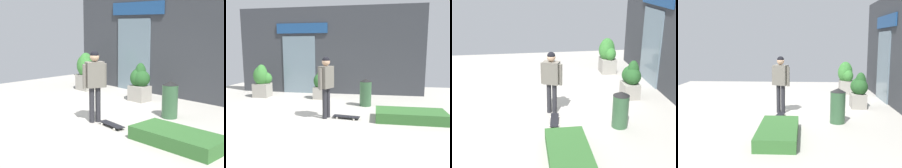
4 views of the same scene
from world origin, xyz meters
TOP-DOWN VIEW (x-y plane):
  - ground_plane at (0.00, 0.00)m, footprint 12.00×12.00m
  - building_facade at (-0.05, 3.51)m, footprint 8.41×0.31m
  - skateboarder at (0.75, -0.32)m, footprint 0.41×0.57m
  - skateboard at (1.33, -0.31)m, footprint 0.80×0.34m
  - planter_box_left at (-2.58, 2.16)m, footprint 0.75×0.65m
  - planter_box_right at (-0.06, 2.26)m, footprint 0.63×0.56m
  - trash_bin at (1.80, 1.33)m, footprint 0.42×0.42m
  - hedge_ledge at (3.12, -0.19)m, footprint 1.91×0.90m

SIDE VIEW (x-z plane):
  - ground_plane at x=0.00m, z-range 0.00..0.00m
  - skateboard at x=1.33m, z-range 0.03..0.10m
  - hedge_ledge at x=3.12m, z-range 0.00..0.28m
  - trash_bin at x=1.80m, z-range 0.00..0.97m
  - planter_box_right at x=-0.06m, z-range 0.01..1.22m
  - planter_box_left at x=-2.58m, z-range 0.05..1.42m
  - skateboarder at x=0.75m, z-range 0.21..1.99m
  - building_facade at x=-0.05m, z-range -0.01..3.86m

